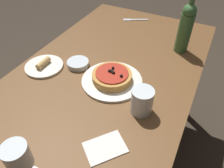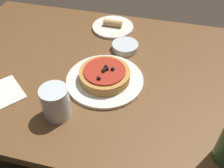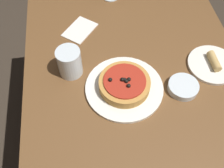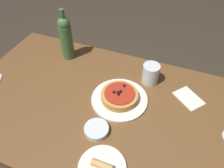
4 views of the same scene
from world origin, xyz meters
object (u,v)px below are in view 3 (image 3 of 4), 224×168
Objects in this scene: pizza at (124,84)px; water_cup at (70,62)px; dining_table at (140,113)px; side_plate at (213,64)px; dinner_plate at (124,88)px; side_bowl at (183,87)px.

water_cup is at bearing 59.96° from pizza.
pizza reaches higher than dining_table.
water_cup is (0.11, 0.18, 0.02)m from pizza.
pizza is 0.97× the size of side_plate.
water_cup is (0.11, 0.18, 0.05)m from dinner_plate.
dining_table is 0.15m from pizza.
water_cup is at bearing 56.12° from dining_table.
dinner_plate is (0.06, 0.06, 0.10)m from dining_table.
dining_table is 7.72× the size of side_plate.
pizza reaches higher than dinner_plate.
side_plate is (0.06, -0.35, 0.00)m from dinner_plate.
pizza reaches higher than side_plate.
pizza is 1.67× the size of side_bowl.
pizza is 0.21m from side_bowl.
side_plate is at bearing -80.90° from pizza.
pizza is at bearing 45.83° from dining_table.
dinner_plate is 0.35m from side_plate.
dining_table is 0.13m from dinner_plate.
dining_table is 5.19× the size of dinner_plate.
water_cup is (0.16, 0.24, 0.15)m from dining_table.
dinner_plate is at bearing 81.32° from side_bowl.
side_bowl is (-0.14, -0.39, -0.04)m from water_cup.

